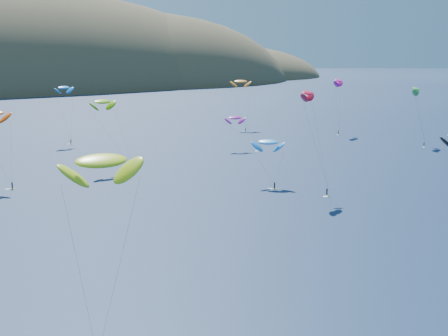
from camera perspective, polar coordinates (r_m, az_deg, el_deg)
kitesurfer_2 at (r=79.51m, az=-11.17°, el=0.64°), size 10.48×11.18×25.65m
kitesurfer_3 at (r=190.09m, az=-11.06°, el=5.97°), size 9.88×14.21×22.82m
kitesurfer_4 at (r=244.83m, az=-14.44°, el=7.13°), size 8.28×6.47×23.32m
kitesurfer_5 at (r=167.04m, az=4.04°, el=2.38°), size 9.06×11.03×13.89m
kitesurfer_6 at (r=222.75m, az=1.02°, el=4.61°), size 10.86×10.64×13.58m
kitesurfer_8 at (r=268.47m, az=10.40°, el=7.86°), size 9.48×8.64×24.72m
kitesurfer_9 at (r=157.52m, az=7.63°, el=6.80°), size 7.87×10.44×27.31m
kitesurfer_11 at (r=281.75m, az=1.53°, el=7.92°), size 10.25×16.26×23.44m
kitesurfer_13 at (r=247.02m, az=17.14°, el=6.93°), size 9.18×12.61×23.17m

